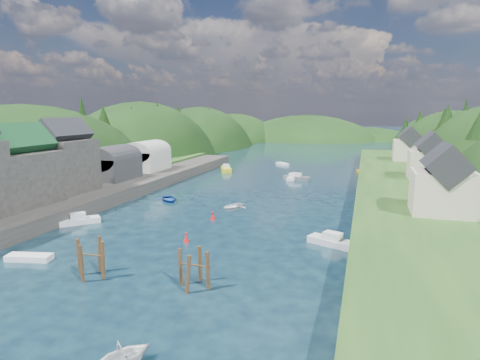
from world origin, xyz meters
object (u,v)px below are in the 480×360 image
(channel_buoy_near, at_px, (186,238))
(channel_buoy_far, at_px, (213,216))
(piling_cluster_near, at_px, (91,261))
(piling_cluster_far, at_px, (194,272))

(channel_buoy_near, distance_m, channel_buoy_far, 9.55)
(piling_cluster_near, height_order, channel_buoy_far, piling_cluster_near)
(piling_cluster_near, relative_size, channel_buoy_far, 3.59)
(piling_cluster_near, height_order, piling_cluster_far, piling_cluster_near)
(piling_cluster_far, bearing_deg, piling_cluster_near, -175.12)
(piling_cluster_far, relative_size, channel_buoy_far, 3.41)
(channel_buoy_near, bearing_deg, piling_cluster_near, -109.84)
(piling_cluster_near, distance_m, channel_buoy_far, 20.90)
(piling_cluster_far, bearing_deg, channel_buoy_near, 118.21)
(piling_cluster_near, distance_m, channel_buoy_near, 11.79)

